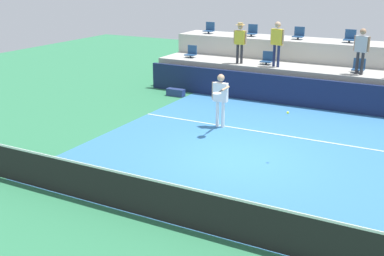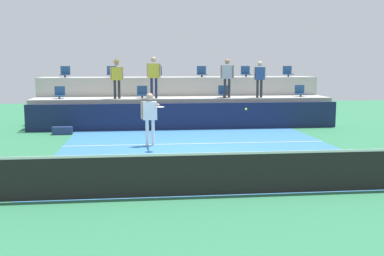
{
  "view_description": "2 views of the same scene",
  "coord_description": "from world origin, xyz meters",
  "px_view_note": "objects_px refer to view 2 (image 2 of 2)",
  "views": [
    {
      "loc": [
        4.62,
        -11.38,
        4.88
      ],
      "look_at": [
        -0.75,
        -1.27,
        1.11
      ],
      "focal_mm": 44.74,
      "sensor_mm": 36.0,
      "label": 1
    },
    {
      "loc": [
        -1.98,
        -13.35,
        2.73
      ],
      "look_at": [
        -0.58,
        -1.24,
        1.05
      ],
      "focal_mm": 43.93,
      "sensor_mm": 36.0,
      "label": 2
    }
  ],
  "objects_px": {
    "stadium_chair_upper_right": "(246,72)",
    "spectator_in_white": "(227,75)",
    "stadium_chair_lower_left": "(142,93)",
    "spectator_with_hat": "(117,75)",
    "stadium_chair_upper_mid_right": "(202,72)",
    "stadium_chair_lower_far_right": "(300,92)",
    "stadium_chair_upper_mid_left": "(157,73)",
    "stadium_chair_upper_far_left": "(65,73)",
    "equipment_bag": "(62,131)",
    "stadium_chair_lower_far_left": "(60,93)",
    "stadium_chair_upper_far_right": "(288,72)",
    "stadium_chair_upper_left": "(112,73)",
    "stadium_chair_lower_right": "(224,92)",
    "spectator_leaning_on_rail": "(260,76)",
    "spectator_in_grey": "(154,73)",
    "tennis_ball": "(246,109)",
    "tennis_player": "(150,113)"
  },
  "relations": [
    {
      "from": "spectator_with_hat",
      "to": "stadium_chair_upper_far_left",
      "type": "bearing_deg",
      "value": 138.33
    },
    {
      "from": "spectator_with_hat",
      "to": "stadium_chair_lower_far_left",
      "type": "bearing_deg",
      "value": 171.1
    },
    {
      "from": "stadium_chair_lower_left",
      "to": "stadium_chair_lower_far_right",
      "type": "height_order",
      "value": "same"
    },
    {
      "from": "stadium_chair_lower_right",
      "to": "stadium_chair_lower_far_right",
      "type": "relative_size",
      "value": 1.0
    },
    {
      "from": "stadium_chair_lower_left",
      "to": "stadium_chair_upper_far_right",
      "type": "relative_size",
      "value": 1.0
    },
    {
      "from": "stadium_chair_upper_mid_right",
      "to": "spectator_with_hat",
      "type": "distance_m",
      "value": 4.5
    },
    {
      "from": "spectator_leaning_on_rail",
      "to": "stadium_chair_upper_far_left",
      "type": "bearing_deg",
      "value": 165.83
    },
    {
      "from": "stadium_chair_lower_left",
      "to": "equipment_bag",
      "type": "bearing_deg",
      "value": -146.13
    },
    {
      "from": "stadium_chair_lower_left",
      "to": "stadium_chair_lower_far_right",
      "type": "distance_m",
      "value": 7.13
    },
    {
      "from": "stadium_chair_upper_mid_right",
      "to": "spectator_in_white",
      "type": "xyz_separation_m",
      "value": [
        0.82,
        -2.18,
        -0.05
      ]
    },
    {
      "from": "stadium_chair_lower_left",
      "to": "spectator_with_hat",
      "type": "height_order",
      "value": "spectator_with_hat"
    },
    {
      "from": "spectator_leaning_on_rail",
      "to": "equipment_bag",
      "type": "relative_size",
      "value": 2.09
    },
    {
      "from": "stadium_chair_lower_far_left",
      "to": "tennis_ball",
      "type": "height_order",
      "value": "stadium_chair_lower_far_left"
    },
    {
      "from": "stadium_chair_lower_far_right",
      "to": "tennis_ball",
      "type": "height_order",
      "value": "stadium_chair_lower_far_right"
    },
    {
      "from": "stadium_chair_upper_far_left",
      "to": "equipment_bag",
      "type": "relative_size",
      "value": 0.68
    },
    {
      "from": "stadium_chair_lower_right",
      "to": "stadium_chair_upper_mid_right",
      "type": "bearing_deg",
      "value": 112.33
    },
    {
      "from": "stadium_chair_lower_far_left",
      "to": "stadium_chair_lower_left",
      "type": "height_order",
      "value": "same"
    },
    {
      "from": "stadium_chair_upper_left",
      "to": "spectator_in_grey",
      "type": "xyz_separation_m",
      "value": [
        1.89,
        -2.18,
        0.01
      ]
    },
    {
      "from": "tennis_player",
      "to": "spectator_in_grey",
      "type": "bearing_deg",
      "value": 86.4
    },
    {
      "from": "stadium_chair_lower_right",
      "to": "stadium_chair_upper_right",
      "type": "bearing_deg",
      "value": 51.91
    },
    {
      "from": "stadium_chair_upper_far_right",
      "to": "tennis_ball",
      "type": "relative_size",
      "value": 7.65
    },
    {
      "from": "stadium_chair_lower_left",
      "to": "tennis_player",
      "type": "bearing_deg",
      "value": -87.57
    },
    {
      "from": "stadium_chair_lower_left",
      "to": "stadium_chair_upper_mid_left",
      "type": "relative_size",
      "value": 1.0
    },
    {
      "from": "stadium_chair_upper_far_right",
      "to": "spectator_with_hat",
      "type": "relative_size",
      "value": 0.31
    },
    {
      "from": "stadium_chair_upper_left",
      "to": "stadium_chair_lower_left",
      "type": "bearing_deg",
      "value": -52.33
    },
    {
      "from": "stadium_chair_lower_far_right",
      "to": "spectator_in_white",
      "type": "bearing_deg",
      "value": -173.64
    },
    {
      "from": "stadium_chair_upper_mid_left",
      "to": "tennis_player",
      "type": "distance_m",
      "value": 6.93
    },
    {
      "from": "spectator_leaning_on_rail",
      "to": "tennis_player",
      "type": "bearing_deg",
      "value": -136.81
    },
    {
      "from": "stadium_chair_lower_right",
      "to": "stadium_chair_upper_right",
      "type": "relative_size",
      "value": 1.0
    },
    {
      "from": "spectator_leaning_on_rail",
      "to": "stadium_chair_upper_far_right",
      "type": "bearing_deg",
      "value": 47.77
    },
    {
      "from": "spectator_in_white",
      "to": "stadium_chair_upper_far_right",
      "type": "bearing_deg",
      "value": 32.5
    },
    {
      "from": "spectator_leaning_on_rail",
      "to": "equipment_bag",
      "type": "height_order",
      "value": "spectator_leaning_on_rail"
    },
    {
      "from": "spectator_in_grey",
      "to": "tennis_ball",
      "type": "bearing_deg",
      "value": -68.95
    },
    {
      "from": "stadium_chair_lower_far_left",
      "to": "spectator_leaning_on_rail",
      "type": "distance_m",
      "value": 8.69
    },
    {
      "from": "spectator_in_white",
      "to": "spectator_leaning_on_rail",
      "type": "height_order",
      "value": "spectator_in_white"
    },
    {
      "from": "stadium_chair_upper_right",
      "to": "spectator_in_white",
      "type": "xyz_separation_m",
      "value": [
        -1.33,
        -2.18,
        -0.05
      ]
    },
    {
      "from": "stadium_chair_lower_right",
      "to": "tennis_ball",
      "type": "xyz_separation_m",
      "value": [
        -0.59,
        -6.92,
        -0.08
      ]
    },
    {
      "from": "stadium_chair_upper_left",
      "to": "stadium_chair_upper_far_right",
      "type": "height_order",
      "value": "same"
    },
    {
      "from": "stadium_chair_upper_left",
      "to": "stadium_chair_lower_far_left",
      "type": "bearing_deg",
      "value": -139.73
    },
    {
      "from": "stadium_chair_lower_far_right",
      "to": "spectator_in_grey",
      "type": "xyz_separation_m",
      "value": [
        -6.63,
        -0.38,
        0.86
      ]
    },
    {
      "from": "stadium_chair_upper_mid_left",
      "to": "stadium_chair_upper_right",
      "type": "distance_m",
      "value": 4.28
    },
    {
      "from": "stadium_chair_lower_right",
      "to": "stadium_chair_lower_far_right",
      "type": "distance_m",
      "value": 3.53
    },
    {
      "from": "spectator_with_hat",
      "to": "tennis_ball",
      "type": "distance_m",
      "value": 7.76
    },
    {
      "from": "stadium_chair_upper_far_left",
      "to": "spectator_in_grey",
      "type": "xyz_separation_m",
      "value": [
        4.02,
        -2.18,
        0.01
      ]
    },
    {
      "from": "spectator_leaning_on_rail",
      "to": "stadium_chair_upper_right",
      "type": "bearing_deg",
      "value": 93.04
    },
    {
      "from": "stadium_chair_lower_far_right",
      "to": "spectator_in_white",
      "type": "distance_m",
      "value": 3.56
    },
    {
      "from": "stadium_chair_upper_left",
      "to": "spectator_in_grey",
      "type": "bearing_deg",
      "value": -49.08
    },
    {
      "from": "stadium_chair_lower_right",
      "to": "tennis_ball",
      "type": "bearing_deg",
      "value": -94.86
    },
    {
      "from": "stadium_chair_lower_far_left",
      "to": "spectator_with_hat",
      "type": "height_order",
      "value": "spectator_with_hat"
    },
    {
      "from": "stadium_chair_lower_far_left",
      "to": "stadium_chair_upper_far_right",
      "type": "xyz_separation_m",
      "value": [
        10.63,
        1.8,
        0.85
      ]
    }
  ]
}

